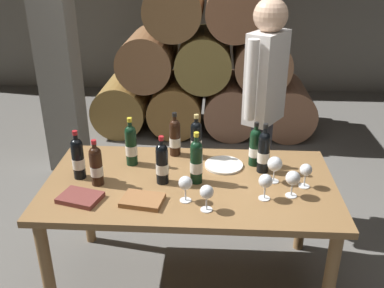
% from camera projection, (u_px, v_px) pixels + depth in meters
% --- Properties ---
extents(ground_plane, '(14.00, 14.00, 0.00)m').
position_uv_depth(ground_plane, '(190.00, 281.00, 2.86)').
color(ground_plane, '#66635E').
extents(barrel_stack, '(2.49, 0.90, 1.69)m').
position_uv_depth(barrel_stack, '(204.00, 69.00, 4.90)').
color(barrel_stack, olive).
rests_on(barrel_stack, ground_plane).
extents(stone_pillar, '(0.32, 0.32, 2.60)m').
position_uv_depth(stone_pillar, '(55.00, 33.00, 3.82)').
color(stone_pillar, slate).
rests_on(stone_pillar, ground_plane).
extents(dining_table, '(1.70, 0.90, 0.76)m').
position_uv_depth(dining_table, '(190.00, 195.00, 2.58)').
color(dining_table, olive).
rests_on(dining_table, ground_plane).
extents(wine_bottle_0, '(0.07, 0.07, 0.31)m').
position_uv_depth(wine_bottle_0, '(131.00, 145.00, 2.68)').
color(wine_bottle_0, black).
rests_on(wine_bottle_0, dining_table).
extents(wine_bottle_1, '(0.07, 0.07, 0.30)m').
position_uv_depth(wine_bottle_1, '(78.00, 158.00, 2.53)').
color(wine_bottle_1, black).
rests_on(wine_bottle_1, dining_table).
extents(wine_bottle_2, '(0.07, 0.07, 0.30)m').
position_uv_depth(wine_bottle_2, '(175.00, 137.00, 2.81)').
color(wine_bottle_2, black).
rests_on(wine_bottle_2, dining_table).
extents(wine_bottle_3, '(0.07, 0.07, 0.32)m').
position_uv_depth(wine_bottle_3, '(196.00, 161.00, 2.48)').
color(wine_bottle_3, black).
rests_on(wine_bottle_3, dining_table).
extents(wine_bottle_4, '(0.07, 0.07, 0.30)m').
position_uv_depth(wine_bottle_4, '(162.00, 163.00, 2.48)').
color(wine_bottle_4, black).
rests_on(wine_bottle_4, dining_table).
extents(wine_bottle_5, '(0.07, 0.07, 0.30)m').
position_uv_depth(wine_bottle_5, '(196.00, 139.00, 2.77)').
color(wine_bottle_5, black).
rests_on(wine_bottle_5, dining_table).
extents(wine_bottle_6, '(0.07, 0.07, 0.31)m').
position_uv_depth(wine_bottle_6, '(264.00, 151.00, 2.60)').
color(wine_bottle_6, black).
rests_on(wine_bottle_6, dining_table).
extents(wine_bottle_7, '(0.07, 0.07, 0.28)m').
position_uv_depth(wine_bottle_7, '(96.00, 165.00, 2.46)').
color(wine_bottle_7, black).
rests_on(wine_bottle_7, dining_table).
extents(wine_bottle_8, '(0.07, 0.07, 0.29)m').
position_uv_depth(wine_bottle_8, '(255.00, 147.00, 2.68)').
color(wine_bottle_8, black).
rests_on(wine_bottle_8, dining_table).
extents(wine_glass_0, '(0.07, 0.07, 0.15)m').
position_uv_depth(wine_glass_0, '(306.00, 171.00, 2.44)').
color(wine_glass_0, white).
rests_on(wine_glass_0, dining_table).
extents(wine_glass_1, '(0.08, 0.08, 0.15)m').
position_uv_depth(wine_glass_1, '(185.00, 184.00, 2.31)').
color(wine_glass_1, white).
rests_on(wine_glass_1, dining_table).
extents(wine_glass_2, '(0.08, 0.08, 0.15)m').
position_uv_depth(wine_glass_2, '(265.00, 182.00, 2.33)').
color(wine_glass_2, white).
rests_on(wine_glass_2, dining_table).
extents(wine_glass_3, '(0.08, 0.08, 0.15)m').
position_uv_depth(wine_glass_3, '(293.00, 179.00, 2.35)').
color(wine_glass_3, white).
rests_on(wine_glass_3, dining_table).
extents(wine_glass_4, '(0.07, 0.07, 0.15)m').
position_uv_depth(wine_glass_4, '(207.00, 193.00, 2.23)').
color(wine_glass_4, white).
rests_on(wine_glass_4, dining_table).
extents(wine_glass_5, '(0.09, 0.09, 0.16)m').
position_uv_depth(wine_glass_5, '(275.00, 164.00, 2.49)').
color(wine_glass_5, white).
rests_on(wine_glass_5, dining_table).
extents(tasting_notebook, '(0.24, 0.19, 0.03)m').
position_uv_depth(tasting_notebook, '(143.00, 200.00, 2.33)').
color(tasting_notebook, '#936038').
rests_on(tasting_notebook, dining_table).
extents(leather_ledger, '(0.26, 0.21, 0.03)m').
position_uv_depth(leather_ledger, '(80.00, 198.00, 2.36)').
color(leather_ledger, brown).
rests_on(leather_ledger, dining_table).
extents(serving_plate, '(0.24, 0.24, 0.01)m').
position_uv_depth(serving_plate, '(224.00, 165.00, 2.71)').
color(serving_plate, white).
rests_on(serving_plate, dining_table).
extents(sommelier_presenting, '(0.33, 0.43, 1.72)m').
position_uv_depth(sommelier_presenting, '(265.00, 96.00, 3.07)').
color(sommelier_presenting, '#383842').
rests_on(sommelier_presenting, ground_plane).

